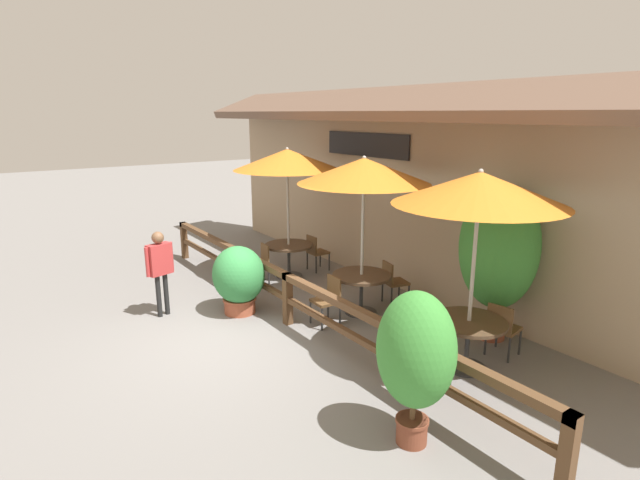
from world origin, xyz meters
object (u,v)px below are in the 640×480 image
(chair_far_wallside, at_px, (502,327))
(potted_plant_tall_tropical, at_px, (499,249))
(potted_plant_entrance_palm, at_px, (239,277))
(patio_umbrella_near, at_px, (287,160))
(chair_middle_streetside, at_px, (328,298))
(dining_table_near, at_px, (289,251))
(chair_near_streetside, at_px, (260,261))
(potted_plant_small_flowering, at_px, (416,353))
(dining_table_middle, at_px, (362,282))
(chair_near_wallside, at_px, (316,251))
(patio_umbrella_middle, at_px, (364,171))
(patio_umbrella_far, at_px, (480,189))
(chair_far_streetside, at_px, (435,353))
(pedestrian, at_px, (160,262))
(dining_table_far, at_px, (468,330))
(chair_middle_wallside, at_px, (393,280))

(chair_far_wallside, height_order, potted_plant_tall_tropical, potted_plant_tall_tropical)
(chair_far_wallside, relative_size, potted_plant_entrance_palm, 0.67)
(patio_umbrella_near, distance_m, chair_middle_streetside, 3.58)
(dining_table_near, distance_m, chair_middle_streetside, 2.83)
(chair_middle_streetside, bearing_deg, chair_near_streetside, -179.06)
(patio_umbrella_near, height_order, chair_far_wallside, patio_umbrella_near)
(chair_near_streetside, relative_size, potted_plant_small_flowering, 0.47)
(potted_plant_tall_tropical, bearing_deg, dining_table_middle, -152.19)
(chair_near_wallside, relative_size, patio_umbrella_middle, 0.29)
(chair_near_wallside, bearing_deg, chair_middle_streetside, 149.82)
(dining_table_middle, relative_size, patio_umbrella_far, 0.37)
(chair_far_streetside, bearing_deg, pedestrian, -145.10)
(potted_plant_small_flowering, bearing_deg, patio_umbrella_far, 112.04)
(potted_plant_tall_tropical, bearing_deg, chair_middle_streetside, -137.02)
(dining_table_near, distance_m, dining_table_far, 5.18)
(dining_table_middle, distance_m, dining_table_far, 2.53)
(potted_plant_entrance_palm, bearing_deg, chair_far_wallside, 32.90)
(patio_umbrella_near, bearing_deg, chair_far_streetside, -9.40)
(dining_table_middle, xyz_separation_m, dining_table_far, (2.53, -0.08, 0.00))
(dining_table_near, bearing_deg, pedestrian, -78.84)
(chair_far_streetside, bearing_deg, chair_middle_streetside, -171.86)
(chair_near_streetside, bearing_deg, patio_umbrella_near, 97.50)
(chair_near_wallside, height_order, potted_plant_tall_tropical, potted_plant_tall_tropical)
(chair_near_streetside, xyz_separation_m, chair_middle_streetside, (2.68, -0.08, 0.00))
(potted_plant_entrance_palm, xyz_separation_m, potted_plant_tall_tropical, (3.42, 2.97, 0.86))
(patio_umbrella_far, xyz_separation_m, dining_table_far, (-0.00, 0.00, -2.07))
(chair_far_wallside, bearing_deg, potted_plant_small_flowering, 94.88)
(dining_table_near, xyz_separation_m, chair_far_streetside, (5.24, -0.87, -0.13))
(patio_umbrella_far, xyz_separation_m, pedestrian, (-4.56, -3.01, -1.65))
(dining_table_near, height_order, patio_umbrella_middle, patio_umbrella_middle)
(chair_far_streetside, bearing_deg, patio_umbrella_near, 179.37)
(patio_umbrella_middle, xyz_separation_m, patio_umbrella_far, (2.53, -0.08, 0.00))
(pedestrian, bearing_deg, chair_far_wallside, 114.01)
(dining_table_middle, xyz_separation_m, pedestrian, (-2.03, -3.09, 0.42))
(potted_plant_entrance_palm, distance_m, potted_plant_small_flowering, 4.65)
(chair_near_streetside, bearing_deg, dining_table_middle, 21.41)
(chair_far_wallside, distance_m, potted_plant_tall_tropical, 1.25)
(chair_far_wallside, relative_size, potted_plant_tall_tropical, 0.33)
(dining_table_near, xyz_separation_m, dining_table_middle, (2.65, -0.04, 0.00))
(chair_near_wallside, relative_size, chair_middle_wallside, 1.00)
(chair_middle_streetside, bearing_deg, dining_table_middle, 95.99)
(patio_umbrella_middle, height_order, chair_middle_streetside, patio_umbrella_middle)
(patio_umbrella_near, xyz_separation_m, chair_middle_wallside, (2.65, 0.77, -2.19))
(potted_plant_small_flowering, bearing_deg, potted_plant_entrance_palm, 178.65)
(chair_middle_wallside, bearing_deg, dining_table_middle, 104.25)
(chair_near_wallside, distance_m, chair_middle_streetside, 3.14)
(patio_umbrella_middle, relative_size, pedestrian, 1.84)
(dining_table_near, relative_size, pedestrian, 0.68)
(patio_umbrella_near, relative_size, chair_middle_streetside, 3.40)
(dining_table_far, xyz_separation_m, pedestrian, (-4.56, -3.01, 0.42))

